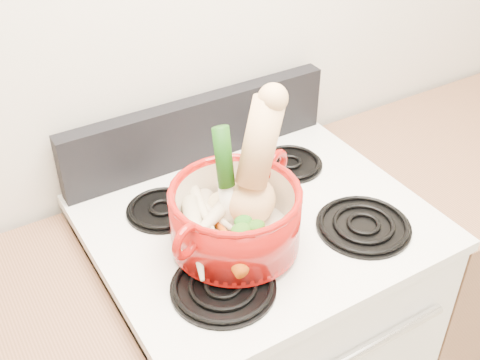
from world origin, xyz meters
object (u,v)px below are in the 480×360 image
dutch_oven (235,217)px  squash (251,165)px  stove_body (256,348)px  leek (227,178)px

dutch_oven → squash: squash is taller
dutch_oven → stove_body: bearing=8.5°
dutch_oven → leek: 0.09m
squash → dutch_oven: bearing=-175.6°
dutch_oven → squash: 0.12m
leek → dutch_oven: bearing=-86.3°
dutch_oven → leek: size_ratio=1.14×
stove_body → squash: size_ratio=3.09×
stove_body → dutch_oven: bearing=-148.5°
squash → leek: bearing=148.2°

